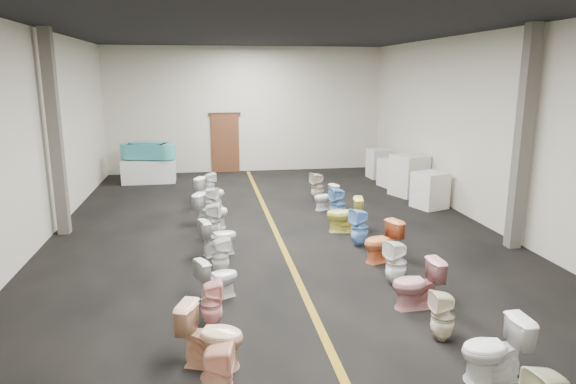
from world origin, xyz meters
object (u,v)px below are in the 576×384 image
appliance_crate_d (379,164)px  toilet_left_4 (218,278)px  toilet_right_6 (360,227)px  toilet_left_7 (212,221)px  appliance_crate_a (430,190)px  toilet_left_9 (211,202)px  display_table (149,171)px  toilet_left_1 (217,378)px  toilet_right_7 (344,215)px  toilet_right_3 (417,284)px  toilet_right_2 (443,316)px  bathtub (148,150)px  toilet_left_6 (219,237)px  toilet_right_1 (494,350)px  toilet_left_3 (212,303)px  toilet_left_5 (220,256)px  appliance_crate_c (394,173)px  toilet_right_4 (396,263)px  toilet_right_9 (326,197)px  toilet_left_2 (212,335)px  appliance_crate_b (409,175)px  toilet_right_5 (382,242)px  toilet_right_10 (317,187)px  toilet_right_8 (338,204)px  toilet_left_10 (211,192)px  toilet_left_11 (209,185)px  toilet_left_8 (212,211)px

appliance_crate_d → toilet_left_4: size_ratio=1.44×
toilet_right_6 → toilet_left_7: bearing=-124.0°
appliance_crate_a → toilet_left_9: size_ratio=1.31×
display_table → toilet_left_1: toilet_left_1 is taller
toilet_left_9 → toilet_right_7: (2.98, -1.84, 0.04)m
display_table → appliance_crate_d: 7.82m
toilet_right_3 → toilet_right_6: toilet_right_6 is taller
toilet_right_2 → bathtub: bearing=-156.0°
bathtub → toilet_left_4: bathtub is taller
toilet_left_6 → toilet_right_3: toilet_right_3 is taller
toilet_right_1 → toilet_left_3: bearing=-120.4°
toilet_left_9 → toilet_left_5: bearing=-154.3°
toilet_right_6 → bathtub: bearing=-162.7°
appliance_crate_c → toilet_right_4: size_ratio=1.12×
toilet_right_7 → toilet_right_9: size_ratio=1.23×
appliance_crate_c → toilet_left_2: size_ratio=1.08×
toilet_right_6 → toilet_right_9: size_ratio=1.20×
appliance_crate_c → toilet_left_9: 6.41m
toilet_right_6 → toilet_left_1: bearing=-48.7°
appliance_crate_b → toilet_right_3: bearing=-111.2°
appliance_crate_a → appliance_crate_d: appliance_crate_d is taller
appliance_crate_d → toilet_right_5: 8.28m
toilet_left_9 → toilet_right_10: bearing=-45.0°
toilet_left_9 → toilet_right_8: 3.20m
bathtub → toilet_left_4: bearing=-62.7°
toilet_right_7 → toilet_left_1: bearing=-15.6°
toilet_left_1 → toilet_right_6: (3.09, 5.00, 0.02)m
appliance_crate_a → toilet_left_5: size_ratio=1.39×
toilet_left_6 → display_table: bearing=-2.5°
toilet_right_8 → appliance_crate_a: bearing=97.7°
bathtub → toilet_left_10: bearing=-45.5°
toilet_left_7 → toilet_right_1: (3.16, -5.90, -0.01)m
display_table → toilet_left_11: size_ratio=2.36×
toilet_right_10 → toilet_right_9: bearing=-15.0°
toilet_left_10 → toilet_right_2: (2.99, -7.79, -0.04)m
toilet_left_1 → toilet_left_10: toilet_left_10 is taller
toilet_left_8 → toilet_left_4: bearing=-157.5°
toilet_left_5 → toilet_left_6: bearing=-17.3°
appliance_crate_c → toilet_right_2: size_ratio=1.26×
toilet_right_1 → toilet_right_6: bearing=-178.6°
toilet_left_9 → appliance_crate_a: bearing=-66.7°
toilet_right_4 → toilet_left_3: bearing=-87.3°
toilet_right_3 → appliance_crate_b: bearing=156.5°
appliance_crate_c → toilet_left_3: appliance_crate_c is taller
toilet_left_4 → toilet_left_7: size_ratio=0.85×
appliance_crate_a → toilet_right_9: appliance_crate_a is taller
toilet_right_6 → toilet_right_9: bearing=163.6°
appliance_crate_c → toilet_right_6: size_ratio=1.10×
toilet_left_9 → toilet_right_1: bearing=-133.8°
toilet_right_4 → toilet_left_1: bearing=-61.6°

